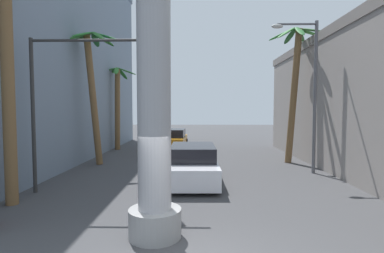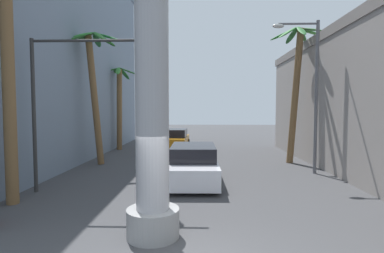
# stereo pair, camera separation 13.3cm
# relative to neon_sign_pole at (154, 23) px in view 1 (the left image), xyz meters

# --- Properties ---
(ground_plane) EXTENTS (86.99, 86.99, 0.00)m
(ground_plane) POSITION_rel_neon_sign_pole_xyz_m (0.82, 8.54, -5.17)
(ground_plane) COLOR #424244
(building_left) EXTENTS (6.76, 24.24, 14.13)m
(building_left) POSITION_rel_neon_sign_pole_xyz_m (-8.93, 11.34, 1.91)
(building_left) COLOR slate
(building_left) RESTS_ON ground
(neon_sign_pole) EXTENTS (2.76, 1.29, 11.59)m
(neon_sign_pole) POSITION_rel_neon_sign_pole_xyz_m (0.00, 0.00, 0.00)
(neon_sign_pole) COLOR #9E9EA3
(neon_sign_pole) RESTS_ON ground
(street_lamp) EXTENTS (2.23, 0.28, 7.33)m
(street_lamp) POSITION_rel_neon_sign_pole_xyz_m (6.39, 7.45, -0.78)
(street_lamp) COLOR #59595E
(street_lamp) RESTS_ON ground
(traffic_light_mast) EXTENTS (5.04, 0.32, 5.73)m
(traffic_light_mast) POSITION_rel_neon_sign_pole_xyz_m (-3.51, 3.81, -1.11)
(traffic_light_mast) COLOR #333333
(traffic_light_mast) RESTS_ON ground
(car_lead) EXTENTS (2.23, 5.17, 1.56)m
(car_lead) POSITION_rel_neon_sign_pole_xyz_m (0.83, 5.80, -4.43)
(car_lead) COLOR black
(car_lead) RESTS_ON ground
(car_far) EXTENTS (2.10, 4.54, 1.56)m
(car_far) POSITION_rel_neon_sign_pole_xyz_m (-0.85, 16.22, -4.43)
(car_far) COLOR black
(car_far) RESTS_ON ground
(palm_tree_mid_left) EXTENTS (2.96, 2.92, 7.36)m
(palm_tree_mid_left) POSITION_rel_neon_sign_pole_xyz_m (-4.74, 9.35, -0.46)
(palm_tree_mid_left) COLOR brown
(palm_tree_mid_left) RESTS_ON ground
(palm_tree_mid_right) EXTENTS (3.06, 3.04, 7.87)m
(palm_tree_mid_right) POSITION_rel_neon_sign_pole_xyz_m (6.60, 10.28, -0.22)
(palm_tree_mid_right) COLOR brown
(palm_tree_mid_right) RESTS_ON ground
(palm_tree_far_left) EXTENTS (2.96, 2.94, 6.37)m
(palm_tree_far_left) POSITION_rel_neon_sign_pole_xyz_m (-5.13, 15.71, -1.36)
(palm_tree_far_left) COLOR brown
(palm_tree_far_left) RESTS_ON ground
(palm_tree_near_left) EXTENTS (2.91, 2.93, 8.94)m
(palm_tree_near_left) POSITION_rel_neon_sign_pole_xyz_m (-5.07, 2.41, 0.03)
(palm_tree_near_left) COLOR brown
(palm_tree_near_left) RESTS_ON ground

